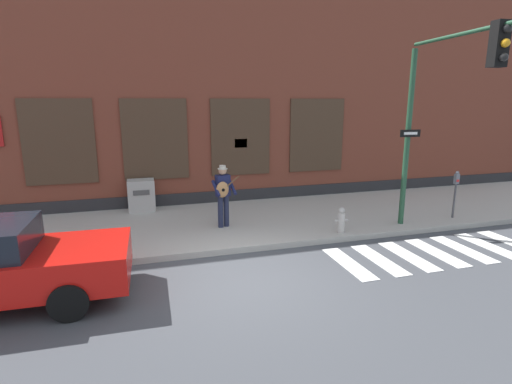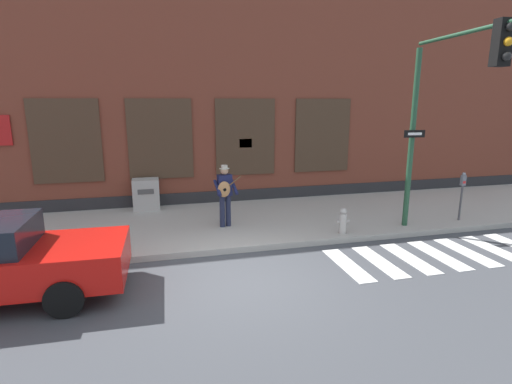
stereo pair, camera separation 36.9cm
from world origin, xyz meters
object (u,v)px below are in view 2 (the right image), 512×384
Objects in this scene: busker at (225,192)px; traffic_light at (444,100)px; parking_meter at (462,189)px; fire_hydrant at (343,221)px; utility_box at (146,194)px.

busker is 5.96m from traffic_light.
parking_meter is at bearing 32.82° from traffic_light.
traffic_light is (4.89, -2.35, 2.48)m from busker.
busker is 6.94m from parking_meter.
fire_hydrant is at bearing 152.91° from traffic_light.
busker is at bearing 171.05° from parking_meter.
fire_hydrant is (2.94, -1.35, -0.65)m from busker.
traffic_light reaches higher than busker.
utility_box is at bearing 132.24° from busker.
utility_box is (-9.02, 3.47, -0.43)m from parking_meter.
busker is at bearing -47.76° from utility_box.
traffic_light reaches higher than utility_box.
utility_box is 1.46× the size of fire_hydrant.
traffic_light is 9.00m from utility_box.
utility_box is (-2.17, 2.39, -0.49)m from busker.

